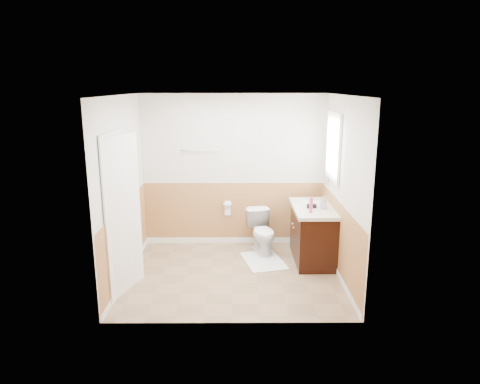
{
  "coord_description": "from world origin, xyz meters",
  "views": [
    {
      "loc": [
        0.07,
        -5.75,
        2.63
      ],
      "look_at": [
        0.1,
        0.25,
        1.15
      ],
      "focal_mm": 32.59,
      "sensor_mm": 36.0,
      "label": 1
    }
  ],
  "objects_px": {
    "lotion_bottle": "(311,205)",
    "vanity_cabinet": "(313,235)",
    "toilet": "(262,232)",
    "soap_dispenser": "(323,203)",
    "bath_mat": "(263,261)"
  },
  "relations": [
    {
      "from": "lotion_bottle",
      "to": "vanity_cabinet",
      "type": "bearing_deg",
      "value": 72.4
    },
    {
      "from": "toilet",
      "to": "vanity_cabinet",
      "type": "bearing_deg",
      "value": -35.82
    },
    {
      "from": "vanity_cabinet",
      "to": "bath_mat",
      "type": "bearing_deg",
      "value": -174.33
    },
    {
      "from": "vanity_cabinet",
      "to": "soap_dispenser",
      "type": "bearing_deg",
      "value": -39.87
    },
    {
      "from": "toilet",
      "to": "bath_mat",
      "type": "xyz_separation_m",
      "value": [
        0.0,
        -0.37,
        -0.33
      ]
    },
    {
      "from": "bath_mat",
      "to": "lotion_bottle",
      "type": "distance_m",
      "value": 1.18
    },
    {
      "from": "vanity_cabinet",
      "to": "soap_dispenser",
      "type": "distance_m",
      "value": 0.56
    },
    {
      "from": "lotion_bottle",
      "to": "soap_dispenser",
      "type": "distance_m",
      "value": 0.31
    },
    {
      "from": "toilet",
      "to": "lotion_bottle",
      "type": "bearing_deg",
      "value": -57.43
    },
    {
      "from": "toilet",
      "to": "lotion_bottle",
      "type": "distance_m",
      "value": 1.09
    },
    {
      "from": "lotion_bottle",
      "to": "soap_dispenser",
      "type": "relative_size",
      "value": 1.26
    },
    {
      "from": "soap_dispenser",
      "to": "vanity_cabinet",
      "type": "bearing_deg",
      "value": 140.13
    },
    {
      "from": "soap_dispenser",
      "to": "bath_mat",
      "type": "bearing_deg",
      "value": 178.32
    },
    {
      "from": "lotion_bottle",
      "to": "bath_mat",
      "type": "bearing_deg",
      "value": 159.78
    },
    {
      "from": "toilet",
      "to": "vanity_cabinet",
      "type": "xyz_separation_m",
      "value": [
        0.75,
        -0.3,
        0.06
      ]
    }
  ]
}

